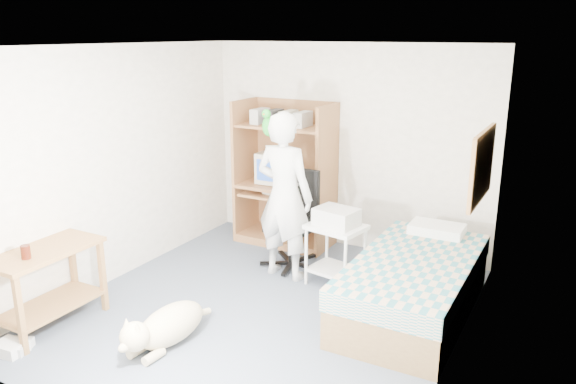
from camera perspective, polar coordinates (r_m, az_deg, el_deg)
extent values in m
plane|color=#424959|center=(5.62, -2.48, -11.75)|extent=(4.00, 4.00, 0.00)
cube|color=beige|center=(6.90, 5.99, 4.49)|extent=(3.60, 0.02, 2.50)
cube|color=beige|center=(4.53, 17.25, -2.26)|extent=(0.02, 4.00, 2.50)
cube|color=beige|center=(6.26, -16.92, 2.69)|extent=(0.02, 4.00, 2.50)
cube|color=white|center=(4.98, -2.83, 14.65)|extent=(3.60, 4.00, 0.02)
cube|color=brown|center=(7.30, -4.33, 2.35)|extent=(0.04, 0.60, 1.80)
cube|color=brown|center=(6.76, 3.98, 1.25)|extent=(0.04, 0.60, 1.80)
cube|color=brown|center=(7.26, 0.77, 2.32)|extent=(1.20, 0.02, 1.80)
cube|color=brown|center=(7.05, -0.33, 0.56)|extent=(1.12, 0.60, 0.04)
cube|color=brown|center=(7.01, -0.65, -0.38)|extent=(1.00, 0.50, 0.03)
cube|color=brown|center=(6.89, -0.34, 6.67)|extent=(1.12, 0.55, 0.03)
cube|color=brown|center=(7.26, -0.32, -4.69)|extent=(1.12, 0.60, 0.10)
cube|color=brown|center=(5.58, 12.53, -10.30)|extent=(1.00, 2.00, 0.36)
cube|color=teal|center=(5.46, 12.71, -7.66)|extent=(1.02, 2.02, 0.20)
cube|color=white|center=(6.14, 14.89, -3.74)|extent=(0.55, 0.35, 0.12)
cube|color=brown|center=(5.47, -23.51, -5.55)|extent=(0.50, 1.00, 0.04)
cube|color=brown|center=(5.23, -25.56, -11.35)|extent=(0.05, 0.05, 0.70)
cube|color=brown|center=(6.01, -20.96, -7.25)|extent=(0.05, 0.05, 0.70)
cube|color=brown|center=(5.73, -18.31, -8.14)|extent=(0.05, 0.05, 0.70)
cube|color=brown|center=(5.68, -22.92, -10.54)|extent=(0.46, 0.92, 0.03)
cube|color=olive|center=(5.34, 19.15, 2.51)|extent=(0.03, 0.90, 0.60)
cube|color=brown|center=(5.28, 19.42, 5.78)|extent=(0.04, 0.94, 0.04)
cube|color=brown|center=(5.42, 18.82, -0.68)|extent=(0.04, 0.94, 0.04)
cylinder|color=black|center=(6.54, 0.33, -7.19)|extent=(0.62, 0.62, 0.06)
cylinder|color=black|center=(6.46, 0.33, -5.59)|extent=(0.06, 0.06, 0.41)
cube|color=black|center=(6.38, 0.33, -3.52)|extent=(0.51, 0.51, 0.08)
cube|color=black|center=(6.47, 1.46, -0.07)|extent=(0.44, 0.09, 0.57)
cube|color=black|center=(6.46, -1.61, -1.81)|extent=(0.06, 0.31, 0.04)
cube|color=black|center=(6.20, 2.36, -2.59)|extent=(0.06, 0.31, 0.04)
imported|color=silver|center=(6.01, -0.37, -0.43)|extent=(0.70, 0.48, 1.83)
ellipsoid|color=#168112|center=(5.96, -1.98, 6.71)|extent=(0.13, 0.13, 0.22)
sphere|color=#168112|center=(5.91, -2.22, 7.94)|extent=(0.09, 0.09, 0.09)
cone|color=#EF4D15|center=(5.87, -2.48, 7.89)|extent=(0.04, 0.04, 0.04)
cylinder|color=#168112|center=(6.03, -1.69, 5.62)|extent=(0.04, 0.15, 0.13)
ellipsoid|color=beige|center=(5.11, -11.79, -13.03)|extent=(0.40, 0.75, 0.33)
sphere|color=beige|center=(4.84, -15.31, -13.98)|extent=(0.24, 0.24, 0.24)
cone|color=beige|center=(4.81, -16.09, -12.68)|extent=(0.07, 0.07, 0.09)
cone|color=beige|center=(4.73, -15.08, -13.13)|extent=(0.07, 0.07, 0.09)
ellipsoid|color=beige|center=(4.80, -16.20, -14.86)|extent=(0.09, 0.14, 0.08)
cylinder|color=beige|center=(5.39, -8.82, -12.02)|extent=(0.08, 0.24, 0.12)
cube|color=silver|center=(5.89, 4.92, -3.57)|extent=(0.63, 0.54, 0.04)
cube|color=silver|center=(6.07, 4.81, -7.86)|extent=(0.58, 0.49, 0.03)
cylinder|color=silver|center=(5.94, 1.91, -6.70)|extent=(0.03, 0.03, 0.65)
cylinder|color=silver|center=(5.76, 6.33, -7.56)|extent=(0.03, 0.03, 0.65)
cylinder|color=silver|center=(6.26, 3.48, -5.51)|extent=(0.03, 0.03, 0.65)
cylinder|color=silver|center=(6.08, 7.71, -6.28)|extent=(0.03, 0.03, 0.65)
cube|color=beige|center=(5.85, 4.94, -2.54)|extent=(0.47, 0.39, 0.18)
cube|color=beige|center=(7.11, -1.18, 2.54)|extent=(0.42, 0.44, 0.39)
cube|color=navy|center=(6.92, -1.99, 2.17)|extent=(0.32, 0.03, 0.26)
cube|color=beige|center=(6.97, -0.77, -0.23)|extent=(0.47, 0.21, 0.03)
cylinder|color=gold|center=(6.83, 1.99, 0.75)|extent=(0.08, 0.08, 0.12)
cylinder|color=#3C1309|center=(5.29, -25.10, -5.54)|extent=(0.08, 0.08, 0.12)
cube|color=silver|center=(5.43, -26.38, -14.00)|extent=(0.27, 0.23, 0.10)
cube|color=beige|center=(5.44, -25.74, -13.98)|extent=(0.25, 0.27, 0.08)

